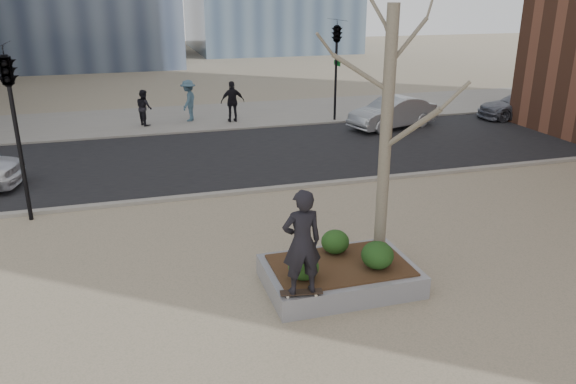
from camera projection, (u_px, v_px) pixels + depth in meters
name	position (u px, v px, depth m)	size (l,w,h in m)	color
ground	(292.00, 293.00, 11.22)	(120.00, 120.00, 0.00)	gray
street	(212.00, 157.00, 20.23)	(60.00, 8.00, 0.02)	black
far_sidewalk	(188.00, 118.00, 26.54)	(60.00, 6.00, 0.02)	gray
planter	(339.00, 276.00, 11.41)	(3.00, 2.00, 0.45)	gray
planter_mulch	(340.00, 265.00, 11.32)	(2.70, 1.70, 0.04)	#382314
sycamore_tree	(388.00, 96.00, 10.73)	(2.80, 2.80, 6.60)	gray
shrub_left	(304.00, 267.00, 10.66)	(0.59, 0.59, 0.50)	#123B12
shrub_middle	(335.00, 242.00, 11.73)	(0.59, 0.59, 0.50)	#143F15
shrub_right	(377.00, 255.00, 11.09)	(0.65, 0.65, 0.55)	#133C16
skateboard	(301.00, 293.00, 10.23)	(0.78, 0.20, 0.07)	black
skateboarder	(302.00, 242.00, 9.88)	(0.72, 0.47, 1.97)	black
car_silver	(392.00, 113.00, 24.35)	(1.40, 4.02, 1.33)	#A6AAAF
car_third	(522.00, 105.00, 26.21)	(1.68, 4.13, 1.20)	#5A5C67
pedestrian_a	(144.00, 108.00, 24.77)	(0.77, 0.60, 1.58)	black
pedestrian_b	(189.00, 101.00, 25.54)	(1.21, 0.69, 1.87)	#3F5E72
pedestrian_c	(233.00, 102.00, 25.38)	(1.08, 0.45, 1.84)	black
traffic_light_near	(18.00, 136.00, 14.03)	(0.60, 2.48, 4.50)	black
traffic_light_far	(336.00, 71.00, 25.36)	(0.60, 2.48, 4.50)	black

